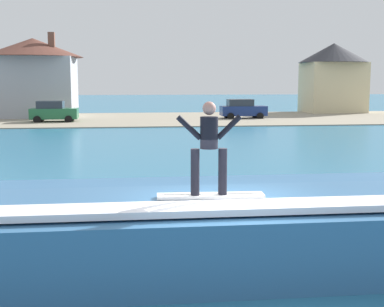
{
  "coord_description": "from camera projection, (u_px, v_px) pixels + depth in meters",
  "views": [
    {
      "loc": [
        -1.59,
        -8.94,
        3.52
      ],
      "look_at": [
        -0.05,
        3.98,
        1.72
      ],
      "focal_mm": 48.91,
      "sensor_mm": 36.0,
      "label": 1
    }
  ],
  "objects": [
    {
      "name": "car_far_shore",
      "position": [
        243.0,
        109.0,
        49.21
      ],
      "size": [
        4.28,
        2.1,
        1.86
      ],
      "color": "navy",
      "rests_on": "ground_plane"
    },
    {
      "name": "ground_plane",
      "position": [
        221.0,
        277.0,
        9.46
      ],
      "size": [
        260.0,
        260.0,
        0.0
      ],
      "primitive_type": "plane",
      "color": "teal"
    },
    {
      "name": "shoreline_bank",
      "position": [
        147.0,
        119.0,
        49.0
      ],
      "size": [
        120.0,
        17.98,
        0.08
      ],
      "color": "gray",
      "rests_on": "ground_plane"
    },
    {
      "name": "car_near_shore",
      "position": [
        53.0,
        111.0,
        45.01
      ],
      "size": [
        3.98,
        2.27,
        1.86
      ],
      "color": "#23663D",
      "rests_on": "ground_plane"
    },
    {
      "name": "surfer",
      "position": [
        209.0,
        143.0,
        9.34
      ],
      "size": [
        1.18,
        0.32,
        1.69
      ],
      "color": "black",
      "rests_on": "surfboard"
    },
    {
      "name": "house_gabled_white",
      "position": [
        333.0,
        74.0,
        58.58
      ],
      "size": [
        7.81,
        7.81,
        7.74
      ],
      "color": "beige",
      "rests_on": "ground_plane"
    },
    {
      "name": "surfboard",
      "position": [
        211.0,
        196.0,
        9.54
      ],
      "size": [
        1.97,
        0.45,
        0.06
      ],
      "color": "white",
      "rests_on": "wave_crest"
    },
    {
      "name": "house_with_chimney",
      "position": [
        34.0,
        73.0,
        51.15
      ],
      "size": [
        9.67,
        9.67,
        8.18
      ],
      "color": "#9EA3AD",
      "rests_on": "ground_plane"
    },
    {
      "name": "wave_crest",
      "position": [
        209.0,
        225.0,
        10.43
      ],
      "size": [
        10.68,
        4.36,
        1.42
      ],
      "color": "#356897",
      "rests_on": "ground_plane"
    }
  ]
}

